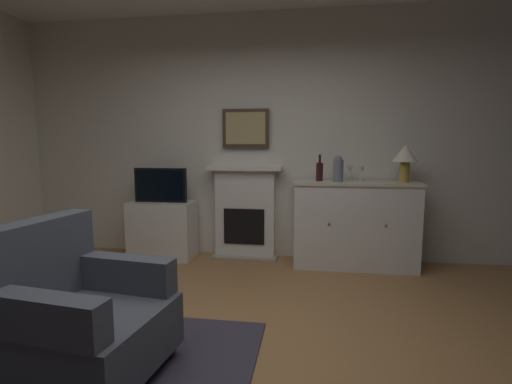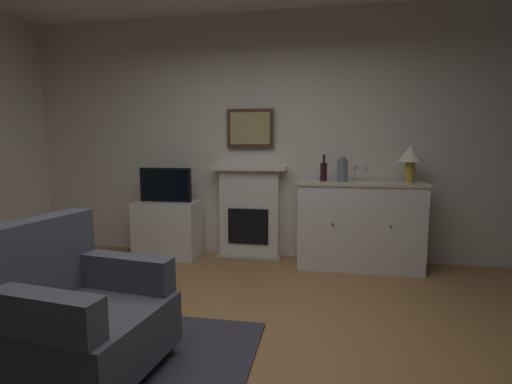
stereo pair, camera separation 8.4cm
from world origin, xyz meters
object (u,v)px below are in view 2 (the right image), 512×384
Objects in this scene: vase_decorative at (342,169)px; armchair at (77,313)px; sideboard_cabinet at (359,225)px; wine_glass_left at (354,170)px; fireplace_unit at (250,212)px; tv_cabinet at (168,229)px; framed_picture at (250,128)px; table_lamp at (411,156)px; tv_set at (166,185)px; wine_glass_center at (366,171)px; wine_bottle at (324,171)px.

vase_decorative is 2.84m from armchair.
wine_glass_left is at bearing 151.25° from sideboard_cabinet.
fireplace_unit reaches higher than tv_cabinet.
armchair is at bearing -101.74° from framed_picture.
tv_cabinet is at bearing 178.17° from vase_decorative.
framed_picture is 1.38× the size of table_lamp.
wine_glass_left is 0.59× the size of vase_decorative.
armchair is (-1.78, -2.30, -0.09)m from sideboard_cabinet.
tv_set is at bearing -169.23° from fireplace_unit.
wine_glass_center is at bearing 50.93° from armchair.
tv_set is (-2.27, 0.05, -0.20)m from wine_glass_center.
wine_bottle is at bearing 179.26° from table_lamp.
tv_cabinet is at bearing 90.00° from tv_set.
framed_picture is 3.33× the size of wine_glass_center.
vase_decorative is (1.06, -0.23, 0.54)m from fireplace_unit.
wine_bottle is 1.03× the size of vase_decorative.
tv_set is 0.67× the size of armchair.
fireplace_unit is 3.91× the size of vase_decorative.
framed_picture reaches higher than vase_decorative.
vase_decorative is 0.37× the size of tv_cabinet.
wine_glass_left is (-0.56, 0.04, -0.16)m from table_lamp.
fireplace_unit is at bearing 169.82° from wine_glass_center.
armchair is (0.45, -2.32, 0.04)m from tv_cabinet.
table_lamp is at bearing 7.06° from wine_glass_center.
wine_glass_center is at bearing -51.48° from sideboard_cabinet.
wine_glass_center is 0.24m from vase_decorative.
wine_glass_center is (0.44, -0.07, 0.01)m from wine_bottle.
table_lamp reaches higher than vase_decorative.
sideboard_cabinet is 2.91m from armchair.
sideboard_cabinet is at bearing 14.29° from vase_decorative.
vase_decorative is at bearing -146.72° from wine_glass_left.
wine_glass_center is (-0.45, -0.06, -0.16)m from table_lamp.
sideboard_cabinet is 8.11× the size of wine_glass_left.
table_lamp is at bearing 0.00° from sideboard_cabinet.
table_lamp reaches higher than wine_glass_left.
tv_cabinet is at bearing 179.61° from sideboard_cabinet.
wine_glass_center is 0.18× the size of armchair.
fireplace_unit is 1.47× the size of tv_cabinet.
framed_picture is 1.90× the size of wine_bottle.
armchair is (-1.58, -2.25, -0.71)m from vase_decorative.
fireplace_unit is 1.31m from wine_glass_left.
vase_decorative is at bearing -1.83° from tv_cabinet.
fireplace_unit is 2.54m from armchair.
wine_bottle is 1.97m from tv_cabinet.
vase_decorative reaches higher than wine_glass_left.
sideboard_cabinet is 0.65m from vase_decorative.
fireplace_unit is 0.99m from framed_picture.
tv_set is (-1.84, -0.02, -0.18)m from wine_bottle.
vase_decorative is at bearing 54.91° from armchair.
fireplace_unit is 1.21m from vase_decorative.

